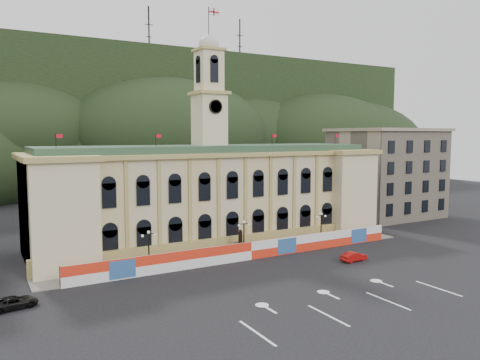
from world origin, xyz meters
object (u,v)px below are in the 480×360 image
lamp_center (244,235)px  black_suv (14,302)px  statue (240,247)px  red_sedan (354,256)px

lamp_center → black_suv: (-30.00, -6.13, -2.45)m
statue → red_sedan: bearing=-41.9°
lamp_center → red_sedan: (11.86, -9.66, -2.42)m
black_suv → red_sedan: bearing=-105.5°
black_suv → lamp_center: bearing=-89.1°
red_sedan → black_suv: 42.01m
lamp_center → black_suv: bearing=-168.4°
statue → lamp_center: lamp_center is taller
statue → lamp_center: bearing=-90.0°
lamp_center → red_sedan: 15.49m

